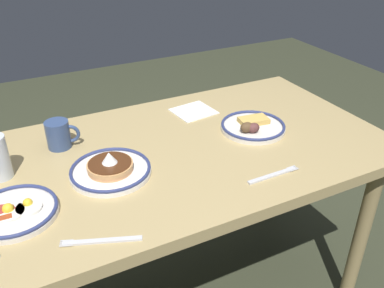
{
  "coord_description": "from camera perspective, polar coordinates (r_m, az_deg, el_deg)",
  "views": [
    {
      "loc": [
        0.48,
        1.08,
        1.45
      ],
      "look_at": [
        -0.04,
        0.04,
        0.78
      ],
      "focal_mm": 38.68,
      "sensor_mm": 36.0,
      "label": 1
    }
  ],
  "objects": [
    {
      "name": "fork_near",
      "position": [
        1.27,
        11.18,
        -4.2
      ],
      "size": [
        0.18,
        0.02,
        0.01
      ],
      "color": "silver",
      "rests_on": "dining_table"
    },
    {
      "name": "plate_near_main",
      "position": [
        1.27,
        -11.17,
        -3.41
      ],
      "size": [
        0.24,
        0.24,
        0.08
      ],
      "color": "white",
      "rests_on": "dining_table"
    },
    {
      "name": "paper_napkin",
      "position": [
        1.63,
        0.22,
        4.53
      ],
      "size": [
        0.17,
        0.16,
        0.0
      ],
      "primitive_type": "cube",
      "rotation": [
        0.0,
        0.0,
        0.12
      ],
      "color": "white",
      "rests_on": "dining_table"
    },
    {
      "name": "dining_table",
      "position": [
        1.42,
        -2.26,
        -3.44
      ],
      "size": [
        1.45,
        0.79,
        0.75
      ],
      "color": "tan",
      "rests_on": "ground_plane"
    },
    {
      "name": "plate_center_pancakes",
      "position": [
        1.5,
        8.35,
        2.43
      ],
      "size": [
        0.23,
        0.23,
        0.05
      ],
      "color": "silver",
      "rests_on": "dining_table"
    },
    {
      "name": "plate_far_companion",
      "position": [
        1.18,
        -23.29,
        -8.56
      ],
      "size": [
        0.22,
        0.22,
        0.04
      ],
      "color": "silver",
      "rests_on": "dining_table"
    },
    {
      "name": "coffee_mug",
      "position": [
        1.44,
        -17.86,
        1.3
      ],
      "size": [
        0.11,
        0.08,
        0.09
      ],
      "color": "#334772",
      "rests_on": "dining_table"
    },
    {
      "name": "fork_far",
      "position": [
        1.05,
        -12.46,
        -12.92
      ],
      "size": [
        0.19,
        0.09,
        0.01
      ],
      "color": "silver",
      "rests_on": "dining_table"
    }
  ]
}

